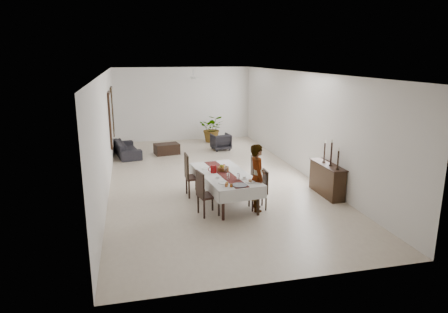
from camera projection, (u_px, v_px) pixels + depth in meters
floor at (210, 178)px, 12.36m from camera, size 6.00×12.00×0.00m
ceiling at (209, 73)px, 11.57m from camera, size 6.00×12.00×0.02m
wall_back at (183, 104)px, 17.63m from camera, size 6.00×0.02×3.20m
wall_front at (284, 191)px, 6.30m from camera, size 6.00×0.02×3.20m
wall_left at (106, 131)px, 11.30m from camera, size 0.02×12.00×3.20m
wall_right at (303, 123)px, 12.63m from camera, size 0.02×12.00×3.20m
dining_table_top at (225, 175)px, 10.20m from camera, size 1.25×2.49×0.05m
table_leg_fl at (223, 206)px, 9.11m from camera, size 0.08×0.08×0.70m
table_leg_fr at (258, 201)px, 9.40m from camera, size 0.08×0.08×0.70m
table_leg_bl at (196, 178)px, 11.19m from camera, size 0.08×0.08×0.70m
table_leg_br at (226, 175)px, 11.48m from camera, size 0.08×0.08×0.70m
tablecloth_top at (225, 174)px, 10.19m from camera, size 1.45×2.69×0.01m
tablecloth_drape_left at (203, 181)px, 10.04m from camera, size 0.29×2.56×0.30m
tablecloth_drape_right at (246, 177)px, 10.42m from camera, size 0.29×2.56×0.30m
tablecloth_drape_near at (243, 195)px, 9.06m from camera, size 1.17×0.14×0.30m
tablecloth_drape_far at (209, 166)px, 11.40m from camera, size 1.17×0.14×0.30m
table_runner at (225, 173)px, 10.19m from camera, size 0.62×2.52×0.00m
red_pitcher at (213, 169)px, 10.22m from camera, size 0.17×0.17×0.20m
pitcher_handle at (210, 169)px, 10.20m from camera, size 0.12×0.03×0.12m
wine_glass_near at (238, 177)px, 9.62m from camera, size 0.07×0.07×0.17m
wine_glass_mid at (228, 177)px, 9.64m from camera, size 0.07×0.07×0.17m
wine_glass_far at (226, 169)px, 10.23m from camera, size 0.07×0.07×0.17m
teacup_right at (244, 178)px, 9.74m from camera, size 0.09×0.09×0.06m
saucer_right at (244, 179)px, 9.74m from camera, size 0.15×0.15×0.01m
teacup_left at (218, 177)px, 9.77m from camera, size 0.09×0.09×0.06m
saucer_left at (218, 178)px, 9.78m from camera, size 0.15×0.15×0.01m
plate_near_right at (250, 182)px, 9.48m from camera, size 0.24×0.24×0.01m
bread_near_right at (250, 181)px, 9.47m from camera, size 0.09×0.09×0.09m
plate_near_left at (223, 183)px, 9.41m from camera, size 0.24×0.24×0.01m
plate_far_left at (206, 169)px, 10.59m from camera, size 0.24×0.24×0.01m
serving_tray at (240, 185)px, 9.23m from camera, size 0.36×0.36×0.02m
jam_jar_a at (231, 185)px, 9.13m from camera, size 0.06×0.06×0.07m
jam_jar_b at (226, 185)px, 9.15m from camera, size 0.06×0.06×0.07m
jam_jar_c at (227, 184)px, 9.26m from camera, size 0.06×0.06×0.07m
fruit_basket at (223, 169)px, 10.42m from camera, size 0.30×0.30×0.10m
fruit_red at (224, 166)px, 10.43m from camera, size 0.09×0.09×0.09m
fruit_green at (221, 166)px, 10.42m from camera, size 0.08×0.08×0.08m
fruit_yellow at (224, 167)px, 10.36m from camera, size 0.08×0.08×0.08m
chair_right_near_seat at (258, 192)px, 9.80m from camera, size 0.43×0.43×0.05m
chair_right_near_leg_fl at (266, 203)px, 9.72m from camera, size 0.04×0.04×0.41m
chair_right_near_leg_fr at (262, 198)px, 10.04m from camera, size 0.04×0.04×0.41m
chair_right_near_leg_bl at (252, 203)px, 9.66m from camera, size 0.04×0.04×0.41m
chair_right_near_leg_br at (249, 199)px, 9.98m from camera, size 0.04×0.04×0.41m
chair_right_near_back at (265, 180)px, 9.76m from camera, size 0.06×0.42×0.53m
chair_right_far_seat at (245, 178)px, 10.83m from camera, size 0.51×0.51×0.05m
chair_right_far_leg_fl at (252, 188)px, 10.72m from camera, size 0.05×0.05×0.44m
chair_right_far_leg_fr at (251, 184)px, 11.07m from camera, size 0.05×0.05×0.44m
chair_right_far_leg_bl at (239, 189)px, 10.70m from camera, size 0.05×0.05×0.44m
chair_right_far_leg_br at (238, 184)px, 11.05m from camera, size 0.05×0.05×0.44m
chair_right_far_back at (252, 167)px, 10.77m from camera, size 0.11×0.44×0.56m
chair_left_near_seat at (208, 195)px, 9.41m from camera, size 0.54×0.54×0.05m
chair_left_near_leg_fl at (198, 204)px, 9.56m from camera, size 0.05×0.05×0.45m
chair_left_near_leg_fr at (204, 209)px, 9.23m from camera, size 0.05×0.05×0.45m
chair_left_near_leg_bl at (212, 202)px, 9.72m from camera, size 0.05×0.05×0.45m
chair_left_near_leg_br at (219, 207)px, 9.39m from camera, size 0.05×0.05×0.45m
chair_left_near_back at (200, 184)px, 9.25m from camera, size 0.14×0.46×0.58m
chair_left_far_seat at (195, 177)px, 10.70m from camera, size 0.50×0.50×0.06m
chair_left_far_leg_fl at (187, 185)px, 10.91m from camera, size 0.05×0.05×0.49m
chair_left_far_leg_fr at (189, 190)px, 10.53m from camera, size 0.05×0.05×0.49m
chair_left_far_leg_bl at (201, 184)px, 11.01m from camera, size 0.05×0.05×0.49m
chair_left_far_leg_br at (204, 189)px, 10.63m from camera, size 0.05×0.05×0.49m
chair_left_far_back at (186, 166)px, 10.56m from camera, size 0.06×0.49×0.62m
woman at (257, 178)px, 9.63m from camera, size 0.48×0.65×1.65m
sideboard_body at (327, 180)px, 10.79m from camera, size 0.37×1.38×0.83m
sideboard_top at (328, 165)px, 10.68m from camera, size 0.41×1.44×0.03m
candlestick_near_base at (337, 169)px, 10.20m from camera, size 0.09×0.09×0.03m
candlestick_near_shaft at (338, 160)px, 10.14m from camera, size 0.05×0.05×0.46m
candlestick_near_candle at (339, 149)px, 10.07m from camera, size 0.03×0.03×0.07m
candlestick_mid_base at (330, 165)px, 10.55m from camera, size 0.09×0.09×0.03m
candlestick_mid_shaft at (331, 154)px, 10.47m from camera, size 0.05×0.05×0.60m
candlestick_mid_candle at (332, 141)px, 10.39m from camera, size 0.03×0.03×0.07m
candlestick_far_base at (324, 162)px, 10.89m from camera, size 0.09×0.09×0.03m
candlestick_far_shaft at (325, 152)px, 10.83m from camera, size 0.05×0.05×0.51m
candlestick_far_candle at (325, 142)px, 10.76m from camera, size 0.03×0.03×0.07m
sofa at (127, 148)px, 15.04m from camera, size 1.08×2.03×0.56m
armchair at (221, 142)px, 16.00m from camera, size 0.78×0.80×0.65m
coffee_table at (167, 149)px, 15.32m from camera, size 1.00×0.76×0.40m
potted_plant at (212, 128)px, 17.41m from camera, size 1.32×1.22×1.19m
mirror_frame_near at (111, 120)px, 13.38m from camera, size 0.06×1.05×1.85m
mirror_glass_near at (112, 119)px, 13.39m from camera, size 0.01×0.90×1.70m
mirror_frame_far at (113, 111)px, 15.36m from camera, size 0.06×1.05×1.85m
mirror_glass_far at (114, 111)px, 15.37m from camera, size 0.01×0.90×1.70m
fan_rod at (193, 72)px, 14.43m from camera, size 0.04×0.04×0.20m
fan_hub at (193, 78)px, 14.48m from camera, size 0.16×0.16×0.08m
fan_blade_n at (192, 77)px, 14.81m from camera, size 0.10×0.55×0.01m
fan_blade_s at (195, 78)px, 14.15m from camera, size 0.10×0.55×0.01m
fan_blade_e at (203, 78)px, 14.55m from camera, size 0.55×0.10×0.01m
fan_blade_w at (184, 78)px, 14.40m from camera, size 0.55×0.10×0.01m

